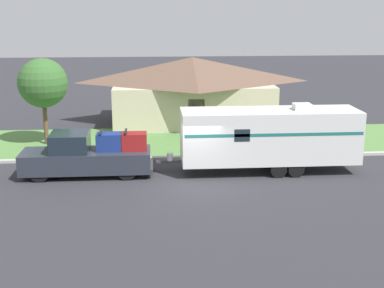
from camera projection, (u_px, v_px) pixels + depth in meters
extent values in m
plane|color=#2D2D33|center=(194.00, 182.00, 23.75)|extent=(120.00, 120.00, 0.00)
cube|color=#ADADA8|center=(188.00, 157.00, 27.35)|extent=(80.00, 0.30, 0.14)
cube|color=#568442|center=(184.00, 141.00, 30.88)|extent=(80.00, 7.00, 0.03)
cube|color=beige|center=(192.00, 102.00, 35.66)|extent=(10.23, 6.35, 2.70)
pyramid|color=brown|center=(192.00, 70.00, 35.12)|extent=(11.05, 6.86, 1.64)
cube|color=#4C3828|center=(196.00, 116.00, 32.70)|extent=(1.00, 0.06, 2.10)
cylinder|color=black|center=(39.00, 172.00, 23.69)|extent=(0.91, 0.28, 0.91)
cylinder|color=black|center=(46.00, 162.00, 25.20)|extent=(0.91, 0.28, 0.91)
cylinder|color=black|center=(127.00, 170.00, 23.98)|extent=(0.91, 0.28, 0.91)
cylinder|color=black|center=(128.00, 160.00, 25.49)|extent=(0.91, 0.28, 0.91)
cube|color=#282D38|center=(58.00, 161.00, 24.43)|extent=(3.28, 1.93, 0.93)
cube|color=#19232D|center=(70.00, 142.00, 24.25)|extent=(1.70, 1.77, 0.85)
cube|color=#282D38|center=(122.00, 160.00, 24.65)|extent=(2.58, 1.93, 0.93)
cube|color=#333333|center=(152.00, 166.00, 24.84)|extent=(0.12, 1.73, 0.20)
cube|color=navy|center=(109.00, 142.00, 24.39)|extent=(1.15, 0.81, 0.80)
cube|color=black|center=(101.00, 132.00, 24.24)|extent=(0.10, 0.89, 0.08)
cube|color=maroon|center=(134.00, 141.00, 24.47)|extent=(1.15, 0.81, 0.80)
cube|color=black|center=(126.00, 131.00, 24.33)|extent=(0.10, 0.89, 0.08)
cylinder|color=black|center=(278.00, 170.00, 24.31)|extent=(0.74, 0.22, 0.74)
cylinder|color=black|center=(269.00, 158.00, 26.21)|extent=(0.74, 0.22, 0.74)
cylinder|color=black|center=(296.00, 169.00, 24.37)|extent=(0.74, 0.22, 0.74)
cylinder|color=black|center=(285.00, 157.00, 26.27)|extent=(0.74, 0.22, 0.74)
cube|color=silver|center=(269.00, 135.00, 24.90)|extent=(8.24, 2.25, 2.42)
cube|color=#1E6660|center=(275.00, 135.00, 23.73)|extent=(8.07, 0.01, 0.14)
cube|color=#383838|center=(169.00, 161.00, 24.84)|extent=(1.20, 0.12, 0.10)
cylinder|color=silver|center=(170.00, 157.00, 24.79)|extent=(0.28, 0.28, 0.36)
cube|color=silver|center=(302.00, 107.00, 24.67)|extent=(0.80, 0.68, 0.28)
cube|color=#19232D|center=(242.00, 135.00, 23.62)|extent=(0.70, 0.01, 0.56)
cylinder|color=brown|center=(298.00, 141.00, 28.76)|extent=(0.09, 0.09, 1.10)
cube|color=silver|center=(298.00, 129.00, 28.59)|extent=(0.48, 0.20, 0.22)
cylinder|color=brown|center=(46.00, 123.00, 29.90)|extent=(0.24, 0.24, 2.47)
sphere|color=#38662D|center=(43.00, 83.00, 29.33)|extent=(2.72, 2.72, 2.72)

